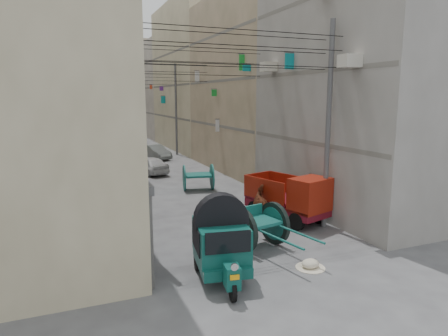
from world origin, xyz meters
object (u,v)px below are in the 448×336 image
distant_car_green (115,142)px  feed_sack (310,264)px  auto_rickshaw (221,241)px  distant_car_white (149,165)px  tonga_cart (259,226)px  distant_car_grey (155,152)px  horse (264,207)px  second_cart (198,177)px  mini_truck (294,200)px

distant_car_green → feed_sack: bearing=81.7°
auto_rickshaw → distant_car_white: 16.58m
auto_rickshaw → distant_car_green: (0.96, 32.27, -0.59)m
auto_rickshaw → tonga_cart: (2.07, 1.69, -0.34)m
distant_car_white → auto_rickshaw: bearing=69.5°
distant_car_grey → horse: bearing=-105.7°
horse → second_cart: bearing=-72.1°
horse → auto_rickshaw: bearing=62.1°
auto_rickshaw → distant_car_grey: auto_rickshaw is taller
distant_car_grey → distant_car_green: distant_car_grey is taller
second_cart → horse: size_ratio=1.00×
horse → distant_car_grey: (-0.23, 19.13, -0.21)m
horse → feed_sack: bearing=96.0°
feed_sack → horse: 4.23m
mini_truck → horse: 1.36m
horse → distant_car_grey: 19.14m
second_cart → feed_sack: (-0.11, -11.12, -0.63)m
auto_rickshaw → second_cart: 11.10m
feed_sack → distant_car_white: size_ratio=0.16×
feed_sack → auto_rickshaw: bearing=171.6°
mini_truck → horse: size_ratio=2.03×
mini_truck → distant_car_white: bearing=87.3°
auto_rickshaw → horse: 5.03m
mini_truck → distant_car_green: bearing=79.9°
mini_truck → auto_rickshaw: bearing=-159.4°
mini_truck → second_cart: bearing=87.1°
feed_sack → distant_car_grey: size_ratio=0.16×
distant_car_white → distant_car_green: 15.75m
distant_car_white → distant_car_green: bearing=-104.6°
tonga_cart → feed_sack: tonga_cart is taller
second_cart → horse: 7.00m
auto_rickshaw → tonga_cart: bearing=48.7°
feed_sack → distant_car_grey: (0.35, 23.27, 0.45)m
tonga_cart → distant_car_green: bearing=79.9°
feed_sack → horse: bearing=82.0°
tonga_cart → feed_sack: bearing=-83.7°
second_cart → distant_car_grey: (0.24, 12.15, -0.18)m
tonga_cart → feed_sack: (0.70, -2.10, -0.64)m
distant_car_grey → second_cart: bearing=-107.6°
auto_rickshaw → distant_car_grey: 23.08m
mini_truck → distant_car_white: mini_truck is taller
distant_car_green → distant_car_grey: bearing=91.5°
mini_truck → distant_car_green: size_ratio=1.05×
horse → distant_car_white: horse is taller
auto_rickshaw → horse: (3.36, 3.73, -0.32)m
second_cart → distant_car_grey: bearing=100.3°
tonga_cart → distant_car_grey: size_ratio=0.98×
feed_sack → distant_car_white: bearing=94.9°
distant_car_green → horse: bearing=83.3°
distant_car_white → horse: bearing=83.1°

